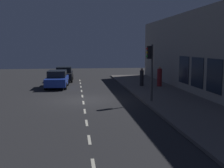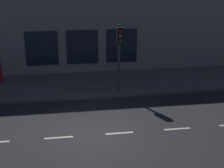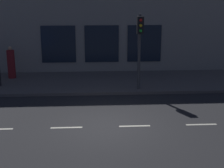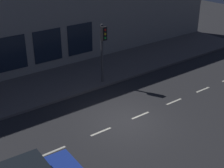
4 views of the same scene
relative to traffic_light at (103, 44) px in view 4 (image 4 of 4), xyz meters
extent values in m
plane|color=#28282B|center=(-4.43, 1.75, -2.70)|extent=(60.00, 60.00, 0.00)
cube|color=#5B5654|center=(1.82, 1.75, -2.63)|extent=(4.50, 32.00, 0.15)
cube|color=gray|center=(4.37, 1.75, 0.59)|extent=(0.60, 32.00, 6.59)
cube|color=#192333|center=(4.04, -0.86, -0.84)|extent=(0.04, 2.06, 2.23)
cube|color=#192333|center=(4.04, 1.75, -0.84)|extent=(0.04, 2.06, 2.23)
cube|color=#192333|center=(4.04, 4.36, -0.84)|extent=(0.04, 2.06, 2.23)
cube|color=beige|center=(-4.43, -4.45, -2.70)|extent=(0.12, 1.20, 0.01)
cube|color=beige|center=(-4.43, -1.85, -2.70)|extent=(0.12, 1.20, 0.01)
cube|color=beige|center=(-4.43, 0.75, -2.70)|extent=(0.12, 1.20, 0.01)
cube|color=beige|center=(-4.43, 3.35, -2.70)|extent=(0.12, 1.20, 0.01)
cube|color=beige|center=(-4.43, 5.95, -2.70)|extent=(0.12, 1.20, 0.01)
cylinder|color=#424244|center=(0.11, 0.00, -0.67)|extent=(0.15, 0.15, 3.77)
cube|color=black|center=(-0.10, 0.00, 0.69)|extent=(0.26, 0.32, 0.84)
sphere|color=red|center=(-0.24, 0.00, 0.95)|extent=(0.15, 0.15, 0.15)
sphere|color=gold|center=(-0.24, 0.00, 0.69)|extent=(0.15, 0.15, 0.15)
sphere|color=green|center=(-0.24, 0.00, 0.44)|extent=(0.15, 0.15, 0.15)
camera|label=1|loc=(-4.96, -18.24, 1.05)|focal=45.50mm
camera|label=2|loc=(-16.55, 2.92, 3.98)|focal=51.45mm
camera|label=3|loc=(-16.39, 2.32, 2.32)|focal=54.22mm
camera|label=4|loc=(-15.50, 11.05, 6.20)|focal=52.11mm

